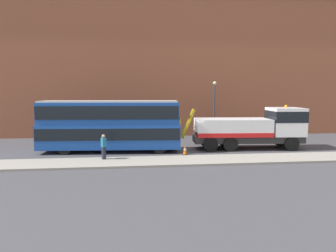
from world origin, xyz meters
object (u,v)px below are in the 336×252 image
(street_lamp, at_px, (214,104))
(pedestrian_onlooker, at_px, (104,147))
(recovery_tow_truck, at_px, (253,128))
(double_decker_bus, at_px, (110,124))
(traffic_cone_near_bus, at_px, (185,150))

(street_lamp, bearing_deg, pedestrian_onlooker, -136.69)
(recovery_tow_truck, distance_m, street_lamp, 6.86)
(pedestrian_onlooker, xyz_separation_m, street_lamp, (10.37, 9.77, 2.49))
(double_decker_bus, xyz_separation_m, pedestrian_onlooker, (-0.19, -3.36, -1.25))
(pedestrian_onlooker, bearing_deg, traffic_cone_near_bus, -13.30)
(traffic_cone_near_bus, relative_size, street_lamp, 0.12)
(double_decker_bus, bearing_deg, traffic_cone_near_bus, -13.96)
(pedestrian_onlooker, relative_size, traffic_cone_near_bus, 2.38)
(double_decker_bus, bearing_deg, recovery_tow_truck, 3.55)
(traffic_cone_near_bus, distance_m, street_lamp, 9.87)
(double_decker_bus, relative_size, traffic_cone_near_bus, 15.49)
(pedestrian_onlooker, relative_size, street_lamp, 0.29)
(pedestrian_onlooker, bearing_deg, double_decker_bus, 58.78)
(double_decker_bus, height_order, pedestrian_onlooker, double_decker_bus)
(pedestrian_onlooker, bearing_deg, street_lamp, 15.39)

